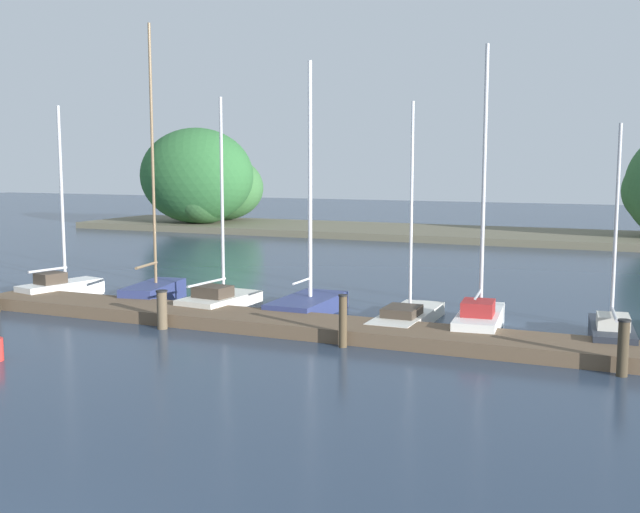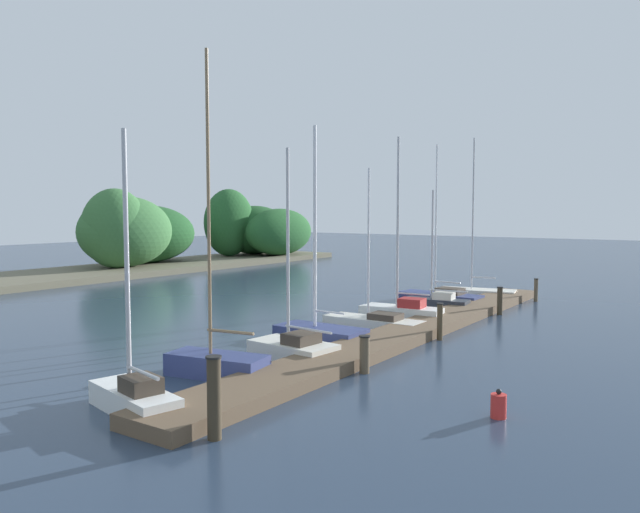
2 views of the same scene
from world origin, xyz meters
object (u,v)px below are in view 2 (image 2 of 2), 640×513
(channel_buoy_0, at_px, (499,406))
(sailboat_6, at_px, (434,302))
(mooring_piling_1, at_px, (364,354))
(mooring_piling_4, at_px, (536,290))
(sailboat_1, at_px, (213,360))
(sailboat_7, at_px, (438,296))
(sailboat_3, at_px, (317,330))
(sailboat_0, at_px, (132,393))
(sailboat_2, at_px, (291,346))
(sailboat_8, at_px, (474,291))
(mooring_piling_0, at_px, (214,398))
(mooring_piling_2, at_px, (440,321))
(sailboat_4, at_px, (372,320))
(mooring_piling_3, at_px, (500,301))
(sailboat_5, at_px, (400,309))

(channel_buoy_0, bearing_deg, sailboat_6, 29.28)
(mooring_piling_1, height_order, mooring_piling_4, mooring_piling_4)
(sailboat_1, distance_m, sailboat_7, 15.55)
(sailboat_3, xyz_separation_m, mooring_piling_1, (-2.71, -3.45, 0.15))
(sailboat_1, xyz_separation_m, sailboat_3, (5.22, 0.24, -0.06))
(sailboat_0, xyz_separation_m, sailboat_2, (5.89, 0.10, -0.06))
(sailboat_8, bearing_deg, channel_buoy_0, 101.18)
(mooring_piling_0, relative_size, mooring_piling_2, 1.29)
(sailboat_2, height_order, sailboat_8, sailboat_8)
(mooring_piling_4, xyz_separation_m, channel_buoy_0, (-17.57, -3.97, -0.30))
(sailboat_3, height_order, channel_buoy_0, sailboat_3)
(mooring_piling_0, bearing_deg, mooring_piling_4, -0.39)
(channel_buoy_0, bearing_deg, sailboat_7, 27.91)
(mooring_piling_1, height_order, channel_buoy_0, mooring_piling_1)
(sailboat_3, bearing_deg, sailboat_4, -97.02)
(sailboat_1, xyz_separation_m, mooring_piling_2, (7.63, -3.17, 0.20))
(sailboat_8, xyz_separation_m, mooring_piling_3, (-4.52, -2.83, 0.31))
(sailboat_1, distance_m, sailboat_5, 10.31)
(sailboat_2, height_order, sailboat_7, sailboat_7)
(sailboat_8, bearing_deg, sailboat_4, 77.81)
(sailboat_0, bearing_deg, sailboat_4, -74.37)
(sailboat_8, height_order, mooring_piling_0, sailboat_8)
(mooring_piling_1, bearing_deg, sailboat_0, 155.75)
(mooring_piling_4, bearing_deg, sailboat_8, 94.49)
(sailboat_7, height_order, mooring_piling_4, sailboat_7)
(sailboat_2, bearing_deg, mooring_piling_3, -97.88)
(sailboat_3, bearing_deg, mooring_piling_1, 141.73)
(sailboat_2, relative_size, channel_buoy_0, 9.95)
(mooring_piling_2, bearing_deg, sailboat_1, 157.43)
(sailboat_0, height_order, sailboat_4, sailboat_0)
(mooring_piling_1, bearing_deg, sailboat_2, 85.22)
(sailboat_7, bearing_deg, mooring_piling_1, 107.33)
(sailboat_8, height_order, channel_buoy_0, sailboat_8)
(sailboat_2, height_order, mooring_piling_0, sailboat_2)
(sailboat_0, bearing_deg, mooring_piling_4, -84.16)
(mooring_piling_1, bearing_deg, sailboat_8, 10.13)
(mooring_piling_0, bearing_deg, sailboat_5, 12.19)
(sailboat_0, relative_size, mooring_piling_2, 4.84)
(sailboat_6, height_order, mooring_piling_4, sailboat_6)
(sailboat_3, xyz_separation_m, channel_buoy_0, (-4.21, -7.62, -0.11))
(sailboat_2, distance_m, sailboat_5, 7.58)
(sailboat_2, relative_size, sailboat_4, 1.04)
(sailboat_5, bearing_deg, sailboat_7, -88.56)
(sailboat_4, height_order, sailboat_8, sailboat_8)
(mooring_piling_0, xyz_separation_m, mooring_piling_1, (5.83, 0.06, -0.30))
(sailboat_4, relative_size, mooring_piling_4, 5.33)
(sailboat_3, distance_m, mooring_piling_1, 4.39)
(sailboat_3, relative_size, sailboat_4, 1.21)
(sailboat_7, distance_m, mooring_piling_2, 8.66)
(sailboat_4, distance_m, mooring_piling_1, 6.58)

